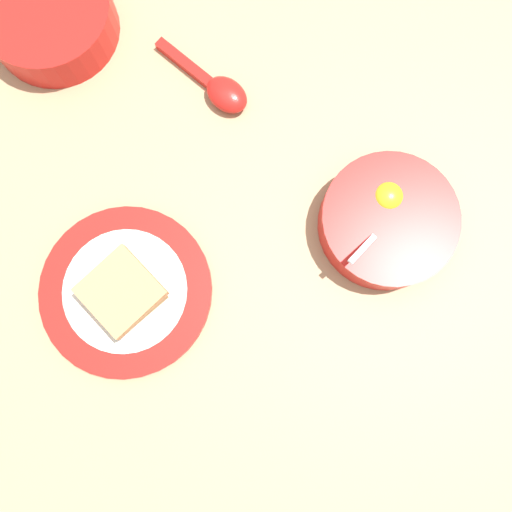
# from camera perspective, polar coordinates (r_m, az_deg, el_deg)

# --- Properties ---
(ground_plane) EXTENTS (3.00, 3.00, 0.00)m
(ground_plane) POSITION_cam_1_polar(r_m,az_deg,el_deg) (0.68, -8.32, 9.89)
(ground_plane) COLOR tan
(egg_bowl) EXTENTS (0.17, 0.17, 0.08)m
(egg_bowl) POSITION_cam_1_polar(r_m,az_deg,el_deg) (0.65, 14.76, 3.85)
(egg_bowl) COLOR red
(egg_bowl) RESTS_ON ground_plane
(toast_plate) EXTENTS (0.22, 0.22, 0.01)m
(toast_plate) POSITION_cam_1_polar(r_m,az_deg,el_deg) (0.66, -14.64, -3.88)
(toast_plate) COLOR red
(toast_plate) RESTS_ON ground_plane
(toast_sandwich) EXTENTS (0.11, 0.11, 0.04)m
(toast_sandwich) POSITION_cam_1_polar(r_m,az_deg,el_deg) (0.63, -15.05, -3.95)
(toast_sandwich) COLOR tan
(toast_sandwich) RESTS_ON toast_plate
(soup_spoon) EXTENTS (0.14, 0.12, 0.03)m
(soup_spoon) POSITION_cam_1_polar(r_m,az_deg,el_deg) (0.71, -4.27, 18.52)
(soup_spoon) COLOR red
(soup_spoon) RESTS_ON ground_plane
(congee_bowl) EXTENTS (0.18, 0.18, 0.05)m
(congee_bowl) POSITION_cam_1_polar(r_m,az_deg,el_deg) (0.79, -22.58, 23.85)
(congee_bowl) COLOR red
(congee_bowl) RESTS_ON ground_plane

